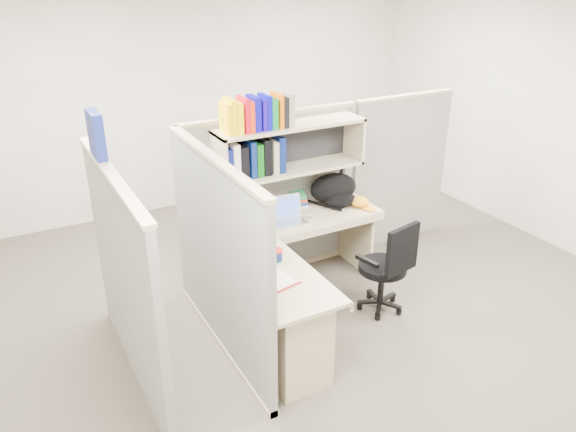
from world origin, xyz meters
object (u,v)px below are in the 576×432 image
laptop (289,211)px  backpack (337,190)px  task_chair (385,280)px  desk (294,302)px  snack_canister (276,255)px

laptop → backpack: backpack is taller
laptop → task_chair: bearing=-42.3°
desk → snack_canister: (-0.05, 0.19, 0.34)m
desk → snack_canister: 0.39m
backpack → task_chair: (-0.02, -0.83, -0.56)m
laptop → backpack: 0.63m
backpack → snack_canister: size_ratio=4.92×
laptop → backpack: size_ratio=0.66×
laptop → backpack: bearing=20.9°
task_chair → backpack: bearing=88.8°
laptop → task_chair: laptop is taller
backpack → snack_canister: (-1.03, -0.72, -0.09)m
desk → backpack: 1.41m
desk → task_chair: bearing=4.8°
backpack → laptop: bearing=-174.3°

